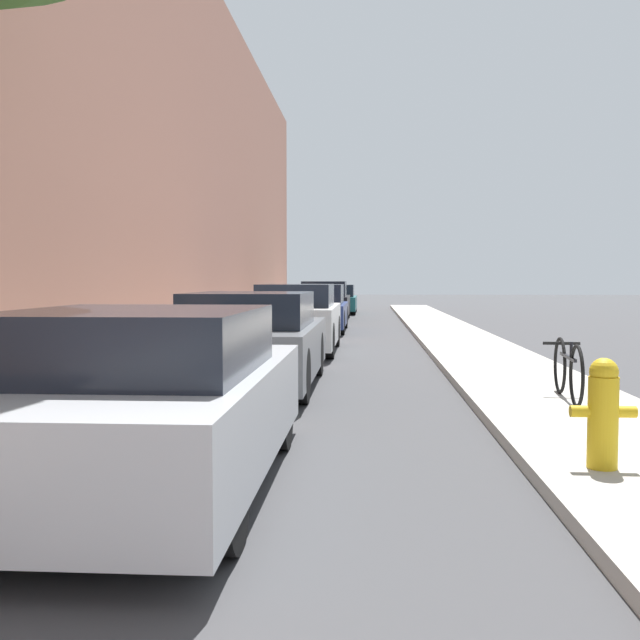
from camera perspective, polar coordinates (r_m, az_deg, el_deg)
The scene contains 12 objects.
ground_plane at distance 14.87m, azimuth 1.20°, elevation -2.75°, with size 120.00×120.00×0.00m, color #3D3D3F.
sidewalk_left at distance 15.27m, azimuth -9.74°, elevation -2.41°, with size 2.00×52.00×0.12m.
sidewalk_right at distance 15.02m, azimuth 12.34°, elevation -2.53°, with size 2.00×52.00×0.12m.
building_facade_left at distance 15.99m, azimuth -14.83°, elevation 16.16°, with size 0.70×52.00×10.31m.
parked_car_silver at distance 5.51m, azimuth -13.69°, elevation -6.22°, with size 1.89×4.03×1.33m.
parked_car_grey at distance 10.36m, azimuth -5.31°, elevation -1.69°, with size 1.81×4.30×1.36m.
parked_car_white at distance 15.41m, azimuth -1.79°, elevation 0.06°, with size 1.68×4.34×1.44m.
parked_car_navy at distance 21.61m, azimuth -0.24°, elevation 0.87°, with size 1.74×4.59×1.39m.
parked_car_black at distance 27.78m, azimuth 0.38°, elevation 1.46°, with size 1.83×4.26×1.47m.
parked_car_teal at distance 33.05m, azimuth 1.22°, elevation 1.59°, with size 1.88×4.40×1.31m.
fire_hydrant at distance 5.89m, azimuth 21.28°, elevation -6.70°, with size 0.48×0.22×0.83m.
bicycle at distance 9.03m, azimuth 18.82°, elevation -3.69°, with size 0.44×1.72×0.70m.
Camera 1 is at (0.66, 1.22, 1.54)m, focal length 40.87 mm.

